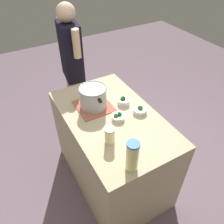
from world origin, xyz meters
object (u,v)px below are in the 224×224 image
(lemonade_pitcher, at_px, (132,156))
(mason_jar, at_px, (110,135))
(broccoli_bowl_back, at_px, (140,110))
(broccoli_bowl_center, at_px, (123,101))
(person_cook, at_px, (73,69))
(cooking_pot, at_px, (93,97))
(broccoli_bowl_front, at_px, (118,117))

(lemonade_pitcher, distance_m, mason_jar, 0.30)
(mason_jar, relative_size, broccoli_bowl_back, 1.17)
(broccoli_bowl_center, relative_size, person_cook, 0.07)
(mason_jar, xyz_separation_m, person_cook, (1.23, -0.18, -0.07))
(mason_jar, height_order, broccoli_bowl_back, mason_jar)
(cooking_pot, bearing_deg, broccoli_bowl_front, -157.94)
(broccoli_bowl_front, xyz_separation_m, broccoli_bowl_center, (0.17, -0.16, 0.01))
(mason_jar, xyz_separation_m, broccoli_bowl_center, (0.37, -0.35, -0.04))
(lemonade_pitcher, xyz_separation_m, mason_jar, (0.29, 0.01, -0.06))
(broccoli_bowl_front, bearing_deg, broccoli_bowl_back, -94.27)
(lemonade_pitcher, bearing_deg, cooking_pot, -5.61)
(broccoli_bowl_back, bearing_deg, lemonade_pitcher, 139.56)
(cooking_pot, bearing_deg, lemonade_pitcher, 174.39)
(lemonade_pitcher, height_order, broccoli_bowl_front, lemonade_pitcher)
(lemonade_pitcher, bearing_deg, mason_jar, 2.34)
(broccoli_bowl_back, bearing_deg, person_cook, 12.85)
(broccoli_bowl_front, distance_m, broccoli_bowl_center, 0.23)
(broccoli_bowl_front, bearing_deg, broccoli_bowl_center, -43.28)
(cooking_pot, xyz_separation_m, broccoli_bowl_center, (-0.10, -0.27, -0.08))
(lemonade_pitcher, relative_size, broccoli_bowl_center, 2.28)
(cooking_pot, xyz_separation_m, lemonade_pitcher, (-0.76, 0.07, 0.02))
(person_cook, bearing_deg, lemonade_pitcher, 173.66)
(mason_jar, bearing_deg, broccoli_bowl_center, -43.68)
(cooking_pot, height_order, broccoli_bowl_back, cooking_pot)
(lemonade_pitcher, relative_size, mason_jar, 1.75)
(broccoli_bowl_front, height_order, broccoli_bowl_center, broccoli_bowl_center)
(lemonade_pitcher, bearing_deg, broccoli_bowl_center, -27.34)
(mason_jar, bearing_deg, cooking_pot, -10.43)
(broccoli_bowl_back, bearing_deg, broccoli_bowl_front, 85.73)
(broccoli_bowl_front, relative_size, person_cook, 0.07)
(cooking_pot, distance_m, lemonade_pitcher, 0.77)
(cooking_pot, bearing_deg, mason_jar, 169.57)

